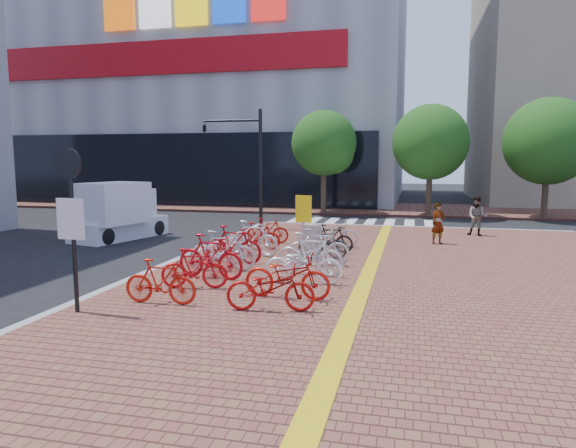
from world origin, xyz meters
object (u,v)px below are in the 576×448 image
(bike_7, at_px, (267,231))
(traffic_light_pole, at_px, (234,147))
(bike_4, at_px, (233,244))
(utility_box, at_px, (312,242))
(bike_2, at_px, (210,256))
(pedestrian_a, at_px, (438,223))
(bike_12, at_px, (318,247))
(yellow_sign, at_px, (303,215))
(bike_5, at_px, (252,238))
(notice_sign, at_px, (71,210))
(box_truck, at_px, (118,212))
(bike_0, at_px, (160,282))
(pedestrian_b, at_px, (477,216))
(bike_8, at_px, (270,288))
(bike_14, at_px, (330,238))
(bike_1, at_px, (194,268))
(bike_13, at_px, (322,244))
(bike_6, at_px, (258,236))
(bike_15, at_px, (331,233))
(bike_10, at_px, (303,264))
(bike_3, at_px, (222,251))
(bike_9, at_px, (287,276))
(bike_11, at_px, (309,254))

(bike_7, bearing_deg, traffic_light_pole, 25.73)
(bike_4, bearing_deg, utility_box, -56.53)
(bike_2, bearing_deg, pedestrian_a, -29.83)
(bike_12, xyz_separation_m, yellow_sign, (-0.70, 1.18, 0.82))
(bike_5, distance_m, notice_sign, 7.08)
(box_truck, bearing_deg, bike_0, -53.70)
(bike_2, bearing_deg, pedestrian_b, -28.29)
(bike_8, relative_size, box_truck, 0.42)
(bike_12, height_order, bike_14, bike_12)
(bike_1, height_order, bike_2, bike_2)
(bike_14, distance_m, traffic_light_pole, 8.04)
(bike_8, distance_m, bike_13, 5.81)
(pedestrian_a, bearing_deg, bike_4, -172.72)
(bike_0, height_order, bike_13, bike_0)
(bike_6, distance_m, bike_15, 2.61)
(bike_10, distance_m, box_truck, 11.17)
(bike_2, xyz_separation_m, pedestrian_b, (7.65, 9.65, 0.22))
(bike_3, xyz_separation_m, bike_15, (2.34, 4.62, -0.07))
(bike_10, xyz_separation_m, utility_box, (-0.39, 3.11, 0.03))
(bike_3, bearing_deg, bike_5, -9.78)
(bike_0, distance_m, bike_15, 8.41)
(bike_3, relative_size, box_truck, 0.44)
(bike_7, bearing_deg, bike_8, -171.89)
(pedestrian_b, xyz_separation_m, box_truck, (-14.31, -3.25, 0.15))
(bike_3, height_order, yellow_sign, yellow_sign)
(yellow_sign, bearing_deg, notice_sign, -115.20)
(bike_4, bearing_deg, notice_sign, 173.48)
(bike_3, relative_size, utility_box, 1.73)
(bike_10, relative_size, utility_box, 1.79)
(bike_9, xyz_separation_m, notice_sign, (-3.92, -2.04, 1.57))
(bike_1, xyz_separation_m, pedestrian_b, (7.62, 10.73, 0.31))
(bike_2, relative_size, traffic_light_pole, 0.36)
(bike_8, height_order, bike_15, bike_15)
(bike_5, height_order, bike_11, bike_11)
(utility_box, bearing_deg, bike_14, 75.48)
(bike_12, bearing_deg, bike_8, 169.25)
(bike_10, bearing_deg, bike_4, 46.59)
(bike_15, bearing_deg, bike_2, 153.53)
(bike_8, xyz_separation_m, bike_13, (0.06, 5.81, -0.01))
(bike_11, distance_m, bike_12, 1.29)
(bike_2, relative_size, utility_box, 1.77)
(bike_6, bearing_deg, box_truck, 71.61)
(bike_7, distance_m, notice_sign, 9.52)
(bike_11, bearing_deg, box_truck, 68.23)
(bike_5, height_order, traffic_light_pole, traffic_light_pole)
(bike_0, distance_m, bike_5, 5.77)
(yellow_sign, xyz_separation_m, traffic_light_pole, (-4.51, 6.29, 2.29))
(bike_12, xyz_separation_m, pedestrian_b, (5.20, 7.39, 0.25))
(bike_1, height_order, traffic_light_pole, traffic_light_pole)
(bike_1, bearing_deg, bike_9, -110.04)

